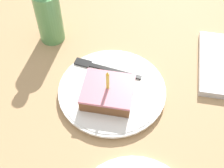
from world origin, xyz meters
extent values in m
cube|color=tan|center=(0.00, 0.00, -0.02)|extent=(2.40, 2.40, 0.04)
cylinder|color=white|center=(-0.02, -0.03, 0.01)|extent=(0.27, 0.27, 0.02)
cylinder|color=white|center=(-0.02, -0.03, 0.01)|extent=(0.28, 0.28, 0.01)
cube|color=brown|center=(-0.05, -0.02, 0.04)|extent=(0.11, 0.12, 0.03)
cube|color=#D17A8C|center=(-0.05, -0.02, 0.06)|extent=(0.11, 0.13, 0.01)
cylinder|color=#EAD84C|center=(-0.05, -0.02, 0.08)|extent=(0.01, 0.01, 0.05)
cone|color=yellow|center=(-0.05, -0.02, 0.11)|extent=(0.01, 0.01, 0.01)
cube|color=#262626|center=(0.04, -0.03, 0.02)|extent=(0.03, 0.15, 0.00)
cube|color=#262626|center=(0.05, 0.07, 0.02)|extent=(0.03, 0.05, 0.00)
cylinder|color=#599959|center=(0.15, 0.19, 0.08)|extent=(0.07, 0.07, 0.16)
camera|label=1|loc=(-0.50, -0.11, 0.67)|focal=50.00mm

